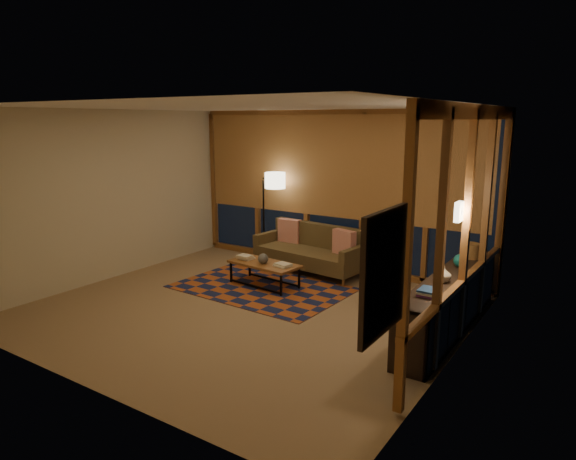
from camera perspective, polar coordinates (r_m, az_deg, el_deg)
The scene contains 21 objects.
floor at distance 7.10m, azimuth -4.54°, elevation -8.81°, with size 5.50×5.00×0.01m, color tan.
ceiling at distance 6.64m, azimuth -4.94°, elevation 13.51°, with size 5.50×5.00×0.01m, color white.
walls at distance 6.74m, azimuth -4.73°, elevation 1.97°, with size 5.51×5.01×2.70m.
window_wall_back at distance 8.76m, azimuth 5.14°, elevation 4.32°, with size 5.30×0.16×2.60m, color brown, non-canonical shape.
window_wall_right at distance 6.10m, azimuth 19.25°, elevation 0.24°, with size 0.16×3.70×2.60m, color brown, non-canonical shape.
wall_art at distance 3.80m, azimuth 10.46°, elevation -4.72°, with size 0.06×0.74×0.94m, color red, non-canonical shape.
wall_sconce at distance 5.94m, azimuth 18.46°, elevation 1.94°, with size 0.12×0.18×0.22m, color #FFF2C4, non-canonical shape.
sofa at distance 8.68m, azimuth 2.41°, elevation -2.18°, with size 1.90×0.77×0.78m, color brown, non-canonical shape.
pillow_left at distance 9.17m, azimuth 0.19°, elevation -0.02°, with size 0.43×0.14×0.43m, color red, non-canonical shape.
pillow_right at distance 8.37m, azimuth 6.26°, elevation -1.35°, with size 0.41×0.14×0.41m, color red, non-canonical shape.
area_rug at distance 7.95m, azimuth -2.92°, elevation -6.42°, with size 2.55×1.70×0.01m, color #A64C1E.
coffee_table at distance 8.00m, azimuth -2.64°, elevation -4.95°, with size 1.12×0.51×0.37m, color brown, non-canonical shape.
book_stack_a at distance 8.15m, azimuth -4.76°, elevation -3.00°, with size 0.26×0.20×0.07m, color beige, non-canonical shape.
book_stack_b at distance 7.72m, azimuth -0.62°, elevation -3.93°, with size 0.23×0.18×0.05m, color beige, non-canonical shape.
ceramic_pot at distance 7.89m, azimuth -2.78°, elevation -3.17°, with size 0.16×0.16×0.16m, color black.
floor_lamp at distance 9.40m, azimuth -2.73°, elevation 1.65°, with size 0.55×0.36×1.65m, color black, non-canonical shape.
bookshelf at distance 6.61m, azimuth 17.51°, elevation -7.69°, with size 0.40×2.86×0.72m, color black, non-canonical shape.
basket at distance 7.33m, azimuth 19.56°, elevation -2.17°, with size 0.26×0.26×0.20m, color #A47535.
teal_bowl at distance 6.82m, azimuth 18.60°, elevation -3.26°, with size 0.17×0.17×0.17m, color #125F5B.
vase at distance 6.15m, azimuth 16.87°, elevation -4.70°, with size 0.18×0.18×0.19m, color #BEAF8E.
shelf_book_stack at distance 5.68m, azimuth 15.24°, elevation -6.69°, with size 0.15×0.22×0.06m, color beige, non-canonical shape.
Camera 1 is at (4.10, -5.21, 2.54)m, focal length 32.00 mm.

